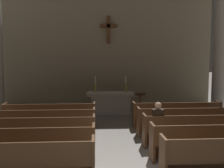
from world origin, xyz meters
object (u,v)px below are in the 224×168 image
object	(u,v)px
lone_worshipper	(157,123)
candlestick_right	(126,87)
pew_right_row_2	(215,141)
pew_right_row_3	(199,130)
altar	(111,102)
pew_right_row_4	(186,121)
candlestick_left	(95,87)
pew_left_row_3	(37,132)
pew_left_row_1	(13,162)
lectern	(140,107)
pew_left_row_5	(50,116)
column_right_second	(220,41)
pew_left_row_2	(27,145)
pew_right_row_5	(177,114)
pew_left_row_4	(44,123)

from	to	relation	value
lone_worshipper	candlestick_right	bearing A→B (deg)	95.31
pew_right_row_2	lone_worshipper	bearing A→B (deg)	138.51
pew_right_row_3	lone_worshipper	size ratio (longest dim) A/B	2.50
altar	pew_right_row_4	bearing A→B (deg)	-55.71
candlestick_left	pew_left_row_3	bearing A→B (deg)	-110.15
pew_left_row_1	lectern	size ratio (longest dim) A/B	2.86
pew_left_row_5	pew_right_row_2	bearing A→B (deg)	-33.98
pew_left_row_5	candlestick_right	size ratio (longest dim) A/B	4.37
pew_left_row_1	pew_right_row_3	bearing A→B (deg)	24.19
pew_left_row_5	column_right_second	bearing A→B (deg)	17.15
pew_right_row_2	candlestick_left	bearing A→B (deg)	118.74
pew_left_row_3	pew_left_row_2	bearing A→B (deg)	-90.00
pew_left_row_1	lectern	world-z (taller)	lectern
pew_right_row_5	lone_worshipper	xyz separation A→B (m)	(-1.24, -2.08, 0.22)
pew_left_row_1	pew_right_row_3	world-z (taller)	same
pew_left_row_2	pew_right_row_4	world-z (taller)	same
altar	candlestick_right	size ratio (longest dim) A/B	2.91
pew_left_row_2	column_right_second	world-z (taller)	column_right_second
pew_right_row_2	candlestick_right	world-z (taller)	candlestick_right
pew_left_row_5	column_right_second	xyz separation A→B (m)	(7.39, 2.28, 2.88)
pew_right_row_3	lone_worshipper	world-z (taller)	lone_worshipper
pew_left_row_3	pew_right_row_4	size ratio (longest dim) A/B	1.00
pew_left_row_2	pew_right_row_3	size ratio (longest dim) A/B	1.00
pew_left_row_4	lectern	bearing A→B (deg)	32.64
pew_left_row_1	pew_right_row_2	distance (m)	4.83
pew_left_row_3	pew_right_row_5	bearing A→B (deg)	24.19
pew_right_row_3	lectern	xyz separation A→B (m)	(-1.19, 3.31, 0.07)
pew_right_row_4	candlestick_left	distance (m)	4.68
lone_worshipper	altar	bearing A→B (deg)	104.00
pew_left_row_3	pew_left_row_4	xyz separation A→B (m)	(0.00, 1.06, 0.00)
pew_right_row_4	pew_left_row_5	bearing A→B (deg)	167.34
pew_left_row_3	lectern	distance (m)	4.84
column_right_second	altar	distance (m)	5.77
altar	candlestick_right	world-z (taller)	candlestick_right
pew_right_row_4	altar	size ratio (longest dim) A/B	1.50
altar	column_right_second	bearing A→B (deg)	-1.33
pew_right_row_3	column_right_second	xyz separation A→B (m)	(2.67, 4.40, 2.88)
pew_right_row_5	pew_left_row_2	bearing A→B (deg)	-146.02
pew_left_row_2	pew_left_row_3	bearing A→B (deg)	90.00
pew_left_row_1	altar	bearing A→B (deg)	70.44
candlestick_left	lone_worshipper	xyz separation A→B (m)	(1.82, -4.48, -0.56)
lectern	lone_worshipper	world-z (taller)	lone_worshipper
column_right_second	lectern	size ratio (longest dim) A/B	5.98
pew_left_row_1	candlestick_right	distance (m)	7.34
pew_left_row_4	pew_left_row_3	bearing A→B (deg)	-90.00
pew_right_row_4	column_right_second	world-z (taller)	column_right_second
pew_right_row_4	column_right_second	xyz separation A→B (m)	(2.67, 3.34, 2.88)
altar	pew_left_row_5	bearing A→B (deg)	-134.51
pew_left_row_1	pew_left_row_3	bearing A→B (deg)	90.00
candlestick_right	pew_right_row_2	bearing A→B (deg)	-73.45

